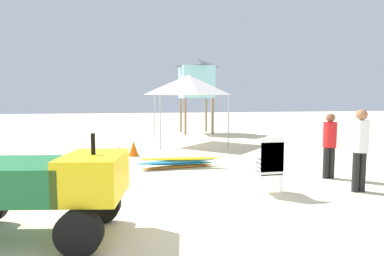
{
  "coord_description": "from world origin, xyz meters",
  "views": [
    {
      "loc": [
        -1.43,
        -5.6,
        1.98
      ],
      "look_at": [
        0.19,
        2.6,
        1.21
      ],
      "focal_mm": 29.58,
      "sensor_mm": 36.0,
      "label": 1
    }
  ],
  "objects_px": {
    "lifeguard_tower": "(196,78)",
    "traffic_cone_far": "(119,154)",
    "lifeguard_near_left": "(330,141)",
    "popup_canopy": "(189,85)",
    "utility_cart": "(37,184)",
    "traffic_cone_near": "(134,149)",
    "lifeguard_near_center": "(360,144)",
    "stacked_plastic_chairs": "(270,161)",
    "surfboard_pile": "(179,162)"
  },
  "relations": [
    {
      "from": "lifeguard_near_center",
      "to": "traffic_cone_near",
      "type": "xyz_separation_m",
      "value": [
        -4.67,
        5.28,
        -0.76
      ]
    },
    {
      "from": "utility_cart",
      "to": "surfboard_pile",
      "type": "distance_m",
      "value": 4.97
    },
    {
      "from": "lifeguard_near_left",
      "to": "lifeguard_near_center",
      "type": "height_order",
      "value": "lifeguard_near_center"
    },
    {
      "from": "lifeguard_near_center",
      "to": "surfboard_pile",
      "type": "bearing_deg",
      "value": 138.23
    },
    {
      "from": "utility_cart",
      "to": "traffic_cone_far",
      "type": "xyz_separation_m",
      "value": [
        0.97,
        5.49,
        -0.54
      ]
    },
    {
      "from": "lifeguard_near_center",
      "to": "lifeguard_tower",
      "type": "distance_m",
      "value": 12.33
    },
    {
      "from": "stacked_plastic_chairs",
      "to": "traffic_cone_far",
      "type": "height_order",
      "value": "stacked_plastic_chairs"
    },
    {
      "from": "lifeguard_tower",
      "to": "lifeguard_near_center",
      "type": "bearing_deg",
      "value": -85.39
    },
    {
      "from": "lifeguard_near_left",
      "to": "popup_canopy",
      "type": "bearing_deg",
      "value": 109.53
    },
    {
      "from": "lifeguard_near_center",
      "to": "traffic_cone_near",
      "type": "height_order",
      "value": "lifeguard_near_center"
    },
    {
      "from": "lifeguard_near_left",
      "to": "traffic_cone_far",
      "type": "distance_m",
      "value": 6.16
    },
    {
      "from": "stacked_plastic_chairs",
      "to": "lifeguard_near_center",
      "type": "height_order",
      "value": "lifeguard_near_center"
    },
    {
      "from": "popup_canopy",
      "to": "utility_cart",
      "type": "bearing_deg",
      "value": -113.49
    },
    {
      "from": "utility_cart",
      "to": "surfboard_pile",
      "type": "height_order",
      "value": "utility_cart"
    },
    {
      "from": "utility_cart",
      "to": "lifeguard_near_left",
      "type": "xyz_separation_m",
      "value": [
        6.17,
        2.26,
        0.14
      ]
    },
    {
      "from": "lifeguard_near_center",
      "to": "popup_canopy",
      "type": "xyz_separation_m",
      "value": [
        -2.25,
        7.73,
        1.57
      ]
    },
    {
      "from": "utility_cart",
      "to": "lifeguard_near_center",
      "type": "bearing_deg",
      "value": 10.25
    },
    {
      "from": "traffic_cone_near",
      "to": "traffic_cone_far",
      "type": "distance_m",
      "value": 1.01
    },
    {
      "from": "stacked_plastic_chairs",
      "to": "popup_canopy",
      "type": "bearing_deg",
      "value": 92.12
    },
    {
      "from": "lifeguard_near_center",
      "to": "traffic_cone_far",
      "type": "xyz_separation_m",
      "value": [
        -5.12,
        4.39,
        -0.77
      ]
    },
    {
      "from": "utility_cart",
      "to": "stacked_plastic_chairs",
      "type": "distance_m",
      "value": 4.31
    },
    {
      "from": "utility_cart",
      "to": "lifeguard_near_left",
      "type": "height_order",
      "value": "lifeguard_near_left"
    },
    {
      "from": "stacked_plastic_chairs",
      "to": "lifeguard_near_left",
      "type": "relative_size",
      "value": 0.74
    },
    {
      "from": "stacked_plastic_chairs",
      "to": "lifeguard_near_center",
      "type": "distance_m",
      "value": 2.0
    },
    {
      "from": "utility_cart",
      "to": "surfboard_pile",
      "type": "xyz_separation_m",
      "value": [
        2.68,
        4.14,
        -0.62
      ]
    },
    {
      "from": "popup_canopy",
      "to": "stacked_plastic_chairs",
      "type": "bearing_deg",
      "value": -87.88
    },
    {
      "from": "stacked_plastic_chairs",
      "to": "traffic_cone_near",
      "type": "distance_m",
      "value": 5.8
    },
    {
      "from": "stacked_plastic_chairs",
      "to": "traffic_cone_near",
      "type": "xyz_separation_m",
      "value": [
        -2.69,
        5.11,
        -0.44
      ]
    },
    {
      "from": "utility_cart",
      "to": "surfboard_pile",
      "type": "bearing_deg",
      "value": 57.06
    },
    {
      "from": "traffic_cone_far",
      "to": "stacked_plastic_chairs",
      "type": "bearing_deg",
      "value": -53.23
    },
    {
      "from": "utility_cart",
      "to": "traffic_cone_near",
      "type": "height_order",
      "value": "utility_cart"
    },
    {
      "from": "stacked_plastic_chairs",
      "to": "popup_canopy",
      "type": "relative_size",
      "value": 0.4
    },
    {
      "from": "lifeguard_near_center",
      "to": "traffic_cone_near",
      "type": "relative_size",
      "value": 3.42
    },
    {
      "from": "lifeguard_near_center",
      "to": "popup_canopy",
      "type": "bearing_deg",
      "value": 106.24
    },
    {
      "from": "lifeguard_near_left",
      "to": "lifeguard_near_center",
      "type": "distance_m",
      "value": 1.16
    },
    {
      "from": "stacked_plastic_chairs",
      "to": "lifeguard_near_left",
      "type": "height_order",
      "value": "lifeguard_near_left"
    },
    {
      "from": "surfboard_pile",
      "to": "lifeguard_tower",
      "type": "distance_m",
      "value": 9.85
    },
    {
      "from": "lifeguard_near_center",
      "to": "traffic_cone_far",
      "type": "relative_size",
      "value": 3.56
    },
    {
      "from": "lifeguard_near_center",
      "to": "lifeguard_tower",
      "type": "bearing_deg",
      "value": 94.61
    },
    {
      "from": "stacked_plastic_chairs",
      "to": "surfboard_pile",
      "type": "xyz_separation_m",
      "value": [
        -1.43,
        2.87,
        -0.53
      ]
    },
    {
      "from": "lifeguard_near_center",
      "to": "traffic_cone_far",
      "type": "bearing_deg",
      "value": 139.42
    },
    {
      "from": "lifeguard_near_center",
      "to": "utility_cart",
      "type": "bearing_deg",
      "value": -169.75
    },
    {
      "from": "lifeguard_near_left",
      "to": "traffic_cone_far",
      "type": "bearing_deg",
      "value": 148.17
    },
    {
      "from": "stacked_plastic_chairs",
      "to": "traffic_cone_near",
      "type": "bearing_deg",
      "value": 117.78
    },
    {
      "from": "popup_canopy",
      "to": "traffic_cone_far",
      "type": "height_order",
      "value": "popup_canopy"
    },
    {
      "from": "lifeguard_near_center",
      "to": "lifeguard_tower",
      "type": "height_order",
      "value": "lifeguard_tower"
    },
    {
      "from": "lifeguard_near_left",
      "to": "surfboard_pile",
      "type": "bearing_deg",
      "value": 151.6
    },
    {
      "from": "lifeguard_tower",
      "to": "surfboard_pile",
      "type": "bearing_deg",
      "value": -105.01
    },
    {
      "from": "lifeguard_tower",
      "to": "traffic_cone_far",
      "type": "height_order",
      "value": "lifeguard_tower"
    },
    {
      "from": "lifeguard_tower",
      "to": "popup_canopy",
      "type": "bearing_deg",
      "value": -106.26
    }
  ]
}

